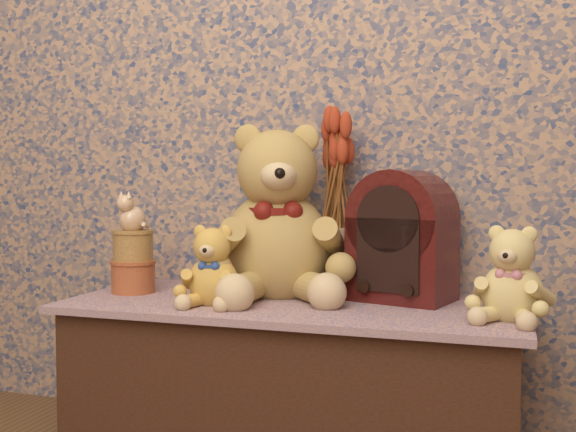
# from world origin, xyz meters

# --- Properties ---
(display_shelf) EXTENTS (1.25, 0.56, 0.45)m
(display_shelf) POSITION_xyz_m (0.00, 1.23, 0.23)
(display_shelf) COLOR #3D467E
(display_shelf) RESTS_ON ground
(teddy_large) EXTENTS (0.58, 0.62, 0.53)m
(teddy_large) POSITION_xyz_m (-0.08, 1.32, 0.72)
(teddy_large) COLOR #AB8442
(teddy_large) RESTS_ON display_shelf
(teddy_medium) EXTENTS (0.20, 0.23, 0.23)m
(teddy_medium) POSITION_xyz_m (-0.19, 1.12, 0.57)
(teddy_medium) COLOR gold
(teddy_medium) RESTS_ON display_shelf
(teddy_small) EXTENTS (0.24, 0.27, 0.24)m
(teddy_small) POSITION_xyz_m (0.58, 1.15, 0.57)
(teddy_small) COLOR tan
(teddy_small) RESTS_ON display_shelf
(cathedral_radio) EXTENTS (0.31, 0.25, 0.37)m
(cathedral_radio) POSITION_xyz_m (0.28, 1.34, 0.64)
(cathedral_radio) COLOR #370B0A
(cathedral_radio) RESTS_ON display_shelf
(ceramic_vase) EXTENTS (0.15, 0.15, 0.20)m
(ceramic_vase) POSITION_xyz_m (0.08, 1.40, 0.55)
(ceramic_vase) COLOR tan
(ceramic_vase) RESTS_ON display_shelf
(dried_stalks) EXTENTS (0.23, 0.23, 0.42)m
(dried_stalks) POSITION_xyz_m (0.08, 1.40, 0.86)
(dried_stalks) COLOR #AD361B
(dried_stalks) RESTS_ON ceramic_vase
(biscuit_tin_lower) EXTENTS (0.14, 0.14, 0.09)m
(biscuit_tin_lower) POSITION_xyz_m (-0.50, 1.23, 0.50)
(biscuit_tin_lower) COLOR #BC7537
(biscuit_tin_lower) RESTS_ON display_shelf
(biscuit_tin_upper) EXTENTS (0.12, 0.12, 0.09)m
(biscuit_tin_upper) POSITION_xyz_m (-0.50, 1.23, 0.59)
(biscuit_tin_upper) COLOR tan
(biscuit_tin_upper) RESTS_ON biscuit_tin_lower
(cat_figurine) EXTENTS (0.11, 0.12, 0.12)m
(cat_figurine) POSITION_xyz_m (-0.50, 1.23, 0.70)
(cat_figurine) COLOR silver
(cat_figurine) RESTS_ON biscuit_tin_upper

